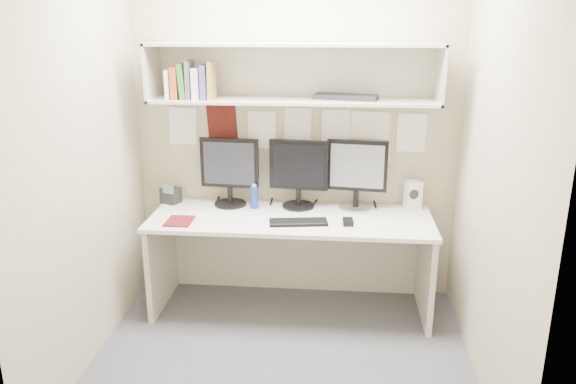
# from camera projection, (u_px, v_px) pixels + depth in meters

# --- Properties ---
(floor) EXTENTS (2.40, 2.00, 0.01)m
(floor) POSITION_uv_depth(u_px,v_px,m) (282.00, 358.00, 3.59)
(floor) COLOR #46454A
(floor) RESTS_ON ground
(wall_back) EXTENTS (2.40, 0.02, 2.60)m
(wall_back) POSITION_uv_depth(u_px,v_px,m) (295.00, 128.00, 4.16)
(wall_back) COLOR tan
(wall_back) RESTS_ON ground
(wall_front) EXTENTS (2.40, 0.02, 2.60)m
(wall_front) POSITION_uv_depth(u_px,v_px,m) (255.00, 221.00, 2.26)
(wall_front) COLOR tan
(wall_front) RESTS_ON ground
(wall_left) EXTENTS (0.02, 2.00, 2.60)m
(wall_left) POSITION_uv_depth(u_px,v_px,m) (79.00, 156.00, 3.31)
(wall_left) COLOR tan
(wall_left) RESTS_ON ground
(wall_right) EXTENTS (0.02, 2.00, 2.60)m
(wall_right) POSITION_uv_depth(u_px,v_px,m) (497.00, 166.00, 3.10)
(wall_right) COLOR tan
(wall_right) RESTS_ON ground
(desk) EXTENTS (2.00, 0.70, 0.73)m
(desk) POSITION_uv_depth(u_px,v_px,m) (291.00, 263.00, 4.10)
(desk) COLOR silver
(desk) RESTS_ON floor
(overhead_hutch) EXTENTS (2.00, 0.38, 0.40)m
(overhead_hutch) POSITION_uv_depth(u_px,v_px,m) (294.00, 72.00, 3.90)
(overhead_hutch) COLOR beige
(overhead_hutch) RESTS_ON wall_back
(pinned_papers) EXTENTS (1.92, 0.01, 0.48)m
(pinned_papers) POSITION_uv_depth(u_px,v_px,m) (295.00, 135.00, 4.17)
(pinned_papers) COLOR white
(pinned_papers) RESTS_ON wall_back
(monitor_left) EXTENTS (0.44, 0.24, 0.51)m
(monitor_left) POSITION_uv_depth(u_px,v_px,m) (230.00, 170.00, 4.16)
(monitor_left) COLOR black
(monitor_left) RESTS_ON desk
(monitor_center) EXTENTS (0.44, 0.24, 0.51)m
(monitor_center) POSITION_uv_depth(u_px,v_px,m) (299.00, 171.00, 4.12)
(monitor_center) COLOR black
(monitor_center) RESTS_ON desk
(monitor_right) EXTENTS (0.44, 0.24, 0.51)m
(monitor_right) POSITION_uv_depth(u_px,v_px,m) (357.00, 172.00, 4.08)
(monitor_right) COLOR #A5A5AA
(monitor_right) RESTS_ON desk
(keyboard) EXTENTS (0.41, 0.20, 0.02)m
(keyboard) POSITION_uv_depth(u_px,v_px,m) (298.00, 222.00, 3.85)
(keyboard) COLOR black
(keyboard) RESTS_ON desk
(mouse) EXTENTS (0.08, 0.12, 0.03)m
(mouse) POSITION_uv_depth(u_px,v_px,m) (348.00, 222.00, 3.84)
(mouse) COLOR black
(mouse) RESTS_ON desk
(speaker) EXTENTS (0.13, 0.14, 0.21)m
(speaker) POSITION_uv_depth(u_px,v_px,m) (413.00, 195.00, 4.13)
(speaker) COLOR silver
(speaker) RESTS_ON desk
(blue_bottle) EXTENTS (0.06, 0.06, 0.18)m
(blue_bottle) POSITION_uv_depth(u_px,v_px,m) (254.00, 197.00, 4.14)
(blue_bottle) COLOR navy
(blue_bottle) RESTS_ON desk
(maroon_notebook) EXTENTS (0.18, 0.22, 0.01)m
(maroon_notebook) POSITION_uv_depth(u_px,v_px,m) (179.00, 221.00, 3.88)
(maroon_notebook) COLOR #570E16
(maroon_notebook) RESTS_ON desk
(desk_phone) EXTENTS (0.16, 0.15, 0.16)m
(desk_phone) POSITION_uv_depth(u_px,v_px,m) (171.00, 195.00, 4.27)
(desk_phone) COLOR black
(desk_phone) RESTS_ON desk
(book_stack) EXTENTS (0.33, 0.16, 0.26)m
(book_stack) POSITION_uv_depth(u_px,v_px,m) (191.00, 82.00, 3.87)
(book_stack) COLOR silver
(book_stack) RESTS_ON overhead_hutch
(hutch_tray) EXTENTS (0.46, 0.26, 0.03)m
(hutch_tray) POSITION_uv_depth(u_px,v_px,m) (346.00, 97.00, 3.90)
(hutch_tray) COLOR black
(hutch_tray) RESTS_ON overhead_hutch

